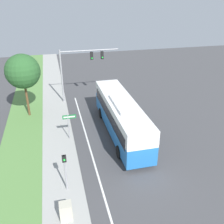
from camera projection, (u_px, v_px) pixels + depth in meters
ground_plane at (143, 166)px, 19.49m from camera, size 80.00×80.00×0.00m
sidewalk at (62, 178)px, 18.12m from camera, size 2.80×80.00×0.12m
grass_verge at (16, 186)px, 17.43m from camera, size 3.60×80.00×0.10m
lane_divider_near at (97, 173)px, 18.71m from camera, size 0.14×30.00×0.01m
bus at (121, 115)px, 23.07m from camera, size 2.60×11.82×3.63m
signal_gantry at (79, 64)px, 28.98m from camera, size 6.87×0.41×6.40m
pedestrian_signal at (65, 167)px, 16.25m from camera, size 0.28×0.34×2.88m
street_sign at (69, 122)px, 22.21m from camera, size 1.19×0.08×2.55m
utility_cabinet at (66, 211)px, 14.60m from camera, size 0.73×0.63×1.17m
roadside_tree at (23, 72)px, 25.12m from camera, size 3.52×3.52×6.66m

